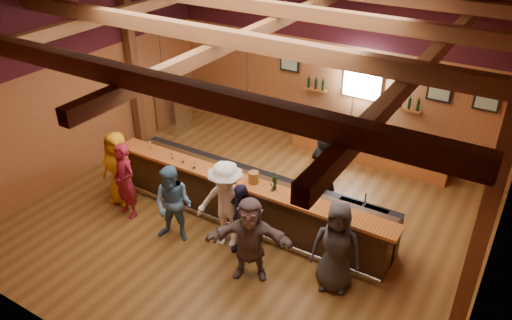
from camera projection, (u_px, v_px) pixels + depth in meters
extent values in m
plane|color=brown|center=(249.00, 222.00, 10.47)|extent=(9.00, 9.00, 0.00)
cube|color=brown|center=(334.00, 65.00, 12.31)|extent=(9.00, 0.04, 4.50)
cube|color=brown|center=(82.00, 242.00, 6.39)|extent=(9.00, 0.04, 4.50)
cube|color=brown|center=(81.00, 80.00, 11.38)|extent=(0.04, 8.00, 4.50)
cube|color=brown|center=(507.00, 195.00, 7.32)|extent=(0.04, 8.00, 4.50)
cube|color=brown|center=(247.00, 3.00, 8.23)|extent=(9.00, 8.00, 0.04)
cube|color=#340E14|center=(338.00, 7.00, 11.60)|extent=(9.00, 0.01, 1.70)
cube|color=#340E14|center=(70.00, 19.00, 10.67)|extent=(0.01, 8.00, 1.70)
cube|color=#512D17|center=(132.00, 63.00, 12.42)|extent=(0.22, 0.22, 4.50)
cube|color=#512D17|center=(483.00, 228.00, 6.65)|extent=(0.22, 0.22, 4.50)
cube|color=#512D17|center=(117.00, 74.00, 6.16)|extent=(8.80, 0.20, 0.25)
cube|color=#512D17|center=(212.00, 35.00, 7.64)|extent=(8.80, 0.20, 0.25)
cube|color=#512D17|center=(276.00, 9.00, 9.12)|extent=(8.80, 0.20, 0.25)
cube|color=#512D17|center=(119.00, 13.00, 9.85)|extent=(0.18, 7.80, 0.22)
cube|color=#512D17|center=(247.00, 36.00, 8.50)|extent=(0.18, 7.80, 0.22)
cube|color=#512D17|center=(424.00, 66.00, 7.15)|extent=(0.18, 7.80, 0.22)
cube|color=black|center=(248.00, 201.00, 10.21)|extent=(6.00, 0.60, 1.05)
cube|color=brown|center=(243.00, 182.00, 9.80)|extent=(6.30, 0.50, 0.06)
cube|color=black|center=(258.00, 176.00, 10.29)|extent=(6.00, 0.48, 0.05)
cube|color=black|center=(258.00, 195.00, 10.53)|extent=(6.00, 0.48, 0.90)
cube|color=silver|center=(349.00, 207.00, 9.41)|extent=(0.45, 0.40, 0.14)
cube|color=silver|center=(374.00, 215.00, 9.19)|extent=(0.45, 0.40, 0.14)
cylinder|color=silver|center=(238.00, 226.00, 10.09)|extent=(6.00, 0.06, 0.06)
cube|color=brown|center=(368.00, 145.00, 12.46)|extent=(4.00, 0.50, 0.90)
cube|color=black|center=(370.00, 128.00, 12.22)|extent=(4.00, 0.52, 0.05)
cube|color=silver|center=(363.00, 79.00, 12.01)|extent=(0.95, 0.08, 0.95)
cube|color=white|center=(362.00, 80.00, 11.97)|extent=(0.78, 0.01, 0.78)
cube|color=black|center=(290.00, 63.00, 12.88)|extent=(0.55, 0.04, 0.45)
cube|color=silver|center=(289.00, 63.00, 12.86)|extent=(0.45, 0.01, 0.35)
cube|color=black|center=(439.00, 92.00, 11.17)|extent=(0.55, 0.04, 0.45)
cube|color=silver|center=(439.00, 92.00, 11.15)|extent=(0.45, 0.01, 0.35)
cube|color=black|center=(487.00, 101.00, 10.72)|extent=(0.55, 0.04, 0.45)
cube|color=silver|center=(487.00, 102.00, 10.70)|extent=(0.45, 0.01, 0.35)
cube|color=brown|center=(315.00, 90.00, 12.75)|extent=(0.60, 0.18, 0.04)
cylinder|color=black|center=(309.00, 83.00, 12.77)|extent=(0.07, 0.07, 0.26)
cylinder|color=black|center=(316.00, 84.00, 12.68)|extent=(0.07, 0.07, 0.26)
cylinder|color=black|center=(323.00, 86.00, 12.59)|extent=(0.07, 0.07, 0.26)
cube|color=brown|center=(408.00, 110.00, 11.67)|extent=(0.60, 0.18, 0.04)
cylinder|color=black|center=(401.00, 102.00, 11.68)|extent=(0.07, 0.07, 0.26)
cylinder|color=black|center=(409.00, 104.00, 11.59)|extent=(0.07, 0.07, 0.26)
cylinder|color=black|center=(418.00, 106.00, 11.50)|extent=(0.07, 0.07, 0.26)
cylinder|color=black|center=(161.00, 52.00, 9.72)|extent=(0.01, 0.01, 1.25)
sphere|color=#FF580C|center=(163.00, 82.00, 10.03)|extent=(0.24, 0.24, 0.24)
cylinder|color=black|center=(247.00, 71.00, 8.81)|extent=(0.01, 0.01, 1.25)
sphere|color=#FF580C|center=(247.00, 103.00, 9.13)|extent=(0.24, 0.24, 0.24)
cylinder|color=black|center=(354.00, 93.00, 7.91)|extent=(0.01, 0.01, 1.25)
sphere|color=#FF580C|center=(350.00, 128.00, 8.22)|extent=(0.24, 0.24, 0.24)
cube|color=silver|center=(173.00, 100.00, 13.80)|extent=(0.70, 0.70, 1.80)
imported|color=#C88312|center=(119.00, 168.00, 10.73)|extent=(0.84, 0.56, 1.69)
imported|color=maroon|center=(125.00, 181.00, 10.30)|extent=(0.67, 0.50, 1.68)
imported|color=teal|center=(173.00, 205.00, 9.60)|extent=(0.91, 0.78, 1.63)
imported|color=white|center=(226.00, 205.00, 9.41)|extent=(1.31, 0.94, 1.83)
imported|color=#1F1A34|center=(241.00, 219.00, 9.26)|extent=(0.98, 0.74, 1.55)
imported|color=#655251|center=(250.00, 239.00, 8.68)|extent=(1.60, 1.07, 1.65)
imported|color=#2C2B2E|center=(336.00, 247.00, 8.42)|extent=(0.97, 0.76, 1.74)
imported|color=black|center=(323.00, 172.00, 10.47)|extent=(0.74, 0.58, 1.80)
cylinder|color=olive|center=(254.00, 177.00, 9.68)|extent=(0.21, 0.21, 0.23)
cylinder|color=black|center=(274.00, 183.00, 9.46)|extent=(0.08, 0.08, 0.28)
cylinder|color=black|center=(275.00, 175.00, 9.37)|extent=(0.03, 0.03, 0.10)
cylinder|color=black|center=(295.00, 190.00, 9.30)|extent=(0.07, 0.07, 0.23)
cylinder|color=black|center=(295.00, 183.00, 9.22)|extent=(0.02, 0.02, 0.08)
cylinder|color=silver|center=(150.00, 148.00, 10.96)|extent=(0.07, 0.07, 0.01)
cylinder|color=silver|center=(150.00, 146.00, 10.93)|extent=(0.01, 0.01, 0.10)
sphere|color=silver|center=(150.00, 143.00, 10.89)|extent=(0.08, 0.08, 0.08)
cylinder|color=silver|center=(173.00, 158.00, 10.56)|extent=(0.06, 0.06, 0.01)
cylinder|color=silver|center=(172.00, 156.00, 10.53)|extent=(0.01, 0.01, 0.09)
sphere|color=silver|center=(172.00, 153.00, 10.49)|extent=(0.07, 0.07, 0.07)
cylinder|color=silver|center=(183.00, 162.00, 10.42)|extent=(0.06, 0.06, 0.01)
cylinder|color=silver|center=(183.00, 160.00, 10.39)|extent=(0.01, 0.01, 0.09)
sphere|color=silver|center=(183.00, 157.00, 10.36)|extent=(0.07, 0.07, 0.07)
cylinder|color=silver|center=(194.00, 168.00, 10.21)|extent=(0.07, 0.07, 0.01)
cylinder|color=silver|center=(194.00, 166.00, 10.19)|extent=(0.01, 0.01, 0.10)
sphere|color=silver|center=(194.00, 162.00, 10.14)|extent=(0.08, 0.08, 0.08)
cylinder|color=silver|center=(228.00, 175.00, 9.96)|extent=(0.08, 0.08, 0.01)
cylinder|color=silver|center=(228.00, 173.00, 9.93)|extent=(0.01, 0.01, 0.11)
sphere|color=silver|center=(228.00, 169.00, 9.88)|extent=(0.09, 0.09, 0.09)
cylinder|color=silver|center=(272.00, 190.00, 9.48)|extent=(0.07, 0.07, 0.01)
cylinder|color=silver|center=(272.00, 188.00, 9.46)|extent=(0.01, 0.01, 0.10)
sphere|color=silver|center=(272.00, 184.00, 9.41)|extent=(0.08, 0.08, 0.08)
cylinder|color=silver|center=(311.00, 204.00, 9.09)|extent=(0.07, 0.07, 0.01)
cylinder|color=silver|center=(311.00, 202.00, 9.07)|extent=(0.01, 0.01, 0.09)
sphere|color=silver|center=(311.00, 198.00, 9.03)|extent=(0.08, 0.08, 0.08)
cylinder|color=silver|center=(344.00, 215.00, 8.82)|extent=(0.07, 0.07, 0.01)
cylinder|color=silver|center=(344.00, 212.00, 8.79)|extent=(0.01, 0.01, 0.10)
sphere|color=silver|center=(344.00, 208.00, 8.75)|extent=(0.08, 0.08, 0.08)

